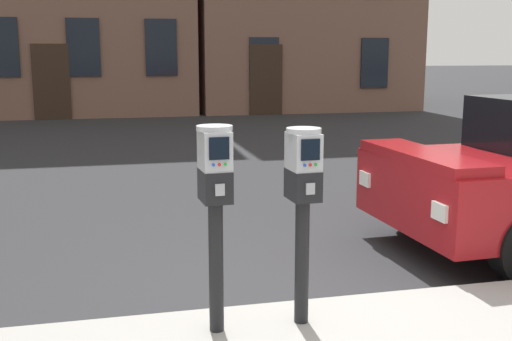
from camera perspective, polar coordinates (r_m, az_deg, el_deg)
The scene contains 3 objects.
ground_plane at distance 4.40m, azimuth 4.88°, elevation -14.28°, with size 160.00×160.00×0.00m, color #28282B.
parking_meter_near_kerb at distance 3.78m, azimuth -3.73°, elevation -1.94°, with size 0.23×0.26×1.29m.
parking_meter_twin_adjacent at distance 3.91m, azimuth 4.29°, elevation -1.83°, with size 0.23×0.26×1.26m.
Camera 1 is at (-1.27, -3.78, 1.85)m, focal length 44.00 mm.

